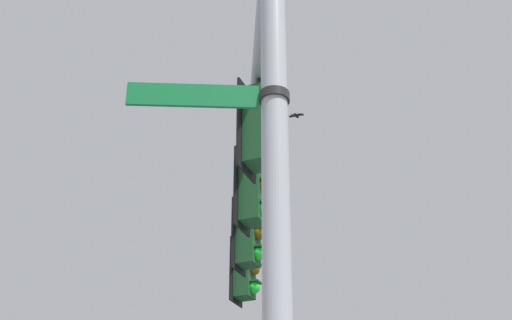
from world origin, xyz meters
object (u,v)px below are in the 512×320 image
(traffic_light_mid_inner, at_px, (254,189))
(street_name_sign, at_px, (227,97))
(traffic_light_nearest_pole, at_px, (261,127))
(bird_flying, at_px, (296,115))
(traffic_light_mid_outer, at_px, (249,235))
(traffic_light_arm_end, at_px, (246,270))

(traffic_light_mid_inner, xyz_separation_m, street_name_sign, (3.80, 1.34, -1.12))
(traffic_light_nearest_pole, xyz_separation_m, bird_flying, (-4.11, -0.93, 2.77))
(street_name_sign, bearing_deg, traffic_light_mid_outer, -158.86)
(traffic_light_mid_inner, distance_m, traffic_light_arm_end, 3.39)
(street_name_sign, height_order, bird_flying, bird_flying)
(street_name_sign, xyz_separation_m, bird_flying, (-6.38, -1.54, 3.89))
(traffic_light_nearest_pole, distance_m, traffic_light_arm_end, 5.09)
(street_name_sign, bearing_deg, traffic_light_arm_end, -157.90)
(traffic_light_mid_inner, bearing_deg, traffic_light_mid_outer, -154.66)
(traffic_light_arm_end, relative_size, street_name_sign, 1.04)
(traffic_light_arm_end, height_order, bird_flying, bird_flying)
(traffic_light_arm_end, xyz_separation_m, street_name_sign, (6.87, 2.79, -1.12))
(traffic_light_nearest_pole, height_order, bird_flying, bird_flying)
(traffic_light_nearest_pole, height_order, traffic_light_mid_inner, same)
(traffic_light_arm_end, distance_m, bird_flying, 3.08)
(traffic_light_mid_inner, distance_m, traffic_light_mid_outer, 1.70)
(traffic_light_mid_inner, xyz_separation_m, bird_flying, (-2.58, -0.21, 2.77))
(traffic_light_nearest_pole, bearing_deg, bird_flying, -167.21)
(traffic_light_arm_end, bearing_deg, street_name_sign, 22.10)
(traffic_light_mid_outer, bearing_deg, traffic_light_mid_inner, 25.34)
(traffic_light_mid_inner, distance_m, street_name_sign, 4.18)
(traffic_light_nearest_pole, height_order, traffic_light_mid_outer, same)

